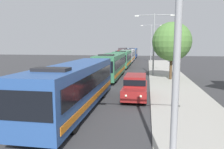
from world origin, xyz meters
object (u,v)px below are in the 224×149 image
(bus_rear, at_px, (133,53))
(roadside_tree, at_px, (172,42))
(bus_second_in_line, at_px, (111,65))
(bus_fourth_in_line, at_px, (129,55))
(bus_middle, at_px, (123,58))
(bus_lead, at_px, (76,85))
(box_truck_oncoming, at_px, (123,53))
(streetlamp_near, at_px, (178,25))
(streetlamp_far, at_px, (151,39))
(streetlamp_mid, at_px, (154,38))
(white_suv, at_px, (135,86))

(bus_rear, distance_m, roadside_tree, 41.52)
(bus_second_in_line, height_order, bus_fourth_in_line, same)
(bus_middle, bearing_deg, bus_lead, -90.00)
(box_truck_oncoming, bearing_deg, bus_middle, -83.28)
(streetlamp_near, xyz_separation_m, streetlamp_far, (0.00, 47.09, 0.64))
(streetlamp_far, height_order, roadside_tree, streetlamp_far)
(streetlamp_mid, bearing_deg, bus_fourth_in_line, 102.65)
(bus_rear, xyz_separation_m, white_suv, (3.70, -50.14, -0.65))
(white_suv, bearing_deg, streetlamp_near, -81.17)
(bus_second_in_line, height_order, streetlamp_far, streetlamp_far)
(white_suv, height_order, streetlamp_near, streetlamp_near)
(box_truck_oncoming, distance_m, roadside_tree, 43.72)
(bus_lead, distance_m, streetlamp_near, 9.60)
(bus_fourth_in_line, distance_m, streetlamp_far, 6.62)
(bus_lead, bearing_deg, white_suv, 44.74)
(bus_fourth_in_line, relative_size, roadside_tree, 1.82)
(white_suv, bearing_deg, roadside_tree, 68.49)
(bus_second_in_line, xyz_separation_m, bus_rear, (-0.00, 39.92, -0.00))
(streetlamp_near, relative_size, roadside_tree, 1.12)
(bus_lead, bearing_deg, streetlamp_mid, 71.64)
(bus_lead, distance_m, bus_fourth_in_line, 40.32)
(bus_fourth_in_line, relative_size, streetlamp_far, 1.39)
(white_suv, bearing_deg, bus_lead, -135.26)
(bus_second_in_line, distance_m, bus_middle, 13.45)
(bus_lead, relative_size, streetlamp_near, 1.60)
(bus_lead, height_order, streetlamp_near, streetlamp_near)
(streetlamp_near, bearing_deg, streetlamp_far, 90.00)
(bus_fourth_in_line, bearing_deg, streetlamp_far, -5.40)
(bus_lead, bearing_deg, bus_second_in_line, 90.00)
(bus_lead, xyz_separation_m, bus_second_in_line, (-0.00, 13.88, -0.00))
(bus_middle, relative_size, bus_fourth_in_line, 0.92)
(bus_lead, height_order, streetlamp_far, streetlamp_far)
(bus_second_in_line, bearing_deg, bus_fourth_in_line, 90.00)
(white_suv, bearing_deg, streetlamp_far, 87.31)
(bus_rear, height_order, streetlamp_mid, streetlamp_mid)
(bus_middle, bearing_deg, roadside_tree, -62.59)
(white_suv, bearing_deg, bus_second_in_line, 109.90)
(bus_middle, bearing_deg, bus_rear, 90.00)
(bus_fourth_in_line, relative_size, streetlamp_near, 1.62)
(bus_lead, xyz_separation_m, streetlamp_mid, (5.40, 16.27, 3.43))
(bus_fourth_in_line, height_order, streetlamp_near, streetlamp_near)
(bus_lead, distance_m, bus_rear, 53.80)
(bus_middle, relative_size, box_truck_oncoming, 1.56)
(bus_lead, relative_size, box_truck_oncoming, 1.67)
(bus_fourth_in_line, xyz_separation_m, white_suv, (3.70, -36.65, -0.66))
(bus_rear, height_order, streetlamp_far, streetlamp_far)
(bus_middle, xyz_separation_m, box_truck_oncoming, (-3.30, 28.01, 0.01))
(bus_middle, distance_m, white_suv, 23.96)
(bus_fourth_in_line, bearing_deg, bus_rear, 90.00)
(streetlamp_near, xyz_separation_m, streetlamp_mid, (-0.00, 23.54, 0.27))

